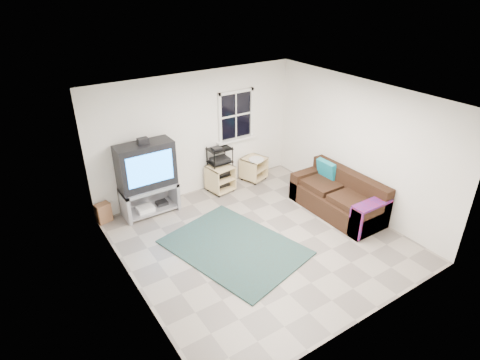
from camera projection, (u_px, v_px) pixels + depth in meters
room at (236, 119)px, 8.71m from camera, size 4.60×4.62×4.60m
tv_unit at (147, 173)px, 7.71m from camera, size 1.08×0.54×1.59m
av_rack at (220, 171)px, 8.81m from camera, size 0.50×0.36×0.99m
side_table_left at (219, 177)px, 8.77m from camera, size 0.56×0.56×0.59m
side_table_right at (253, 167)px, 9.25m from camera, size 0.62×0.62×0.56m
sofa at (339, 198)px, 7.98m from camera, size 0.86×1.94×0.89m
shag_rug at (234, 247)px, 7.04m from camera, size 2.19×2.65×0.03m
paper_bag at (103, 213)px, 7.70m from camera, size 0.31×0.24×0.39m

